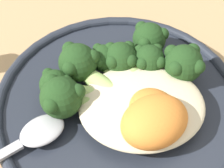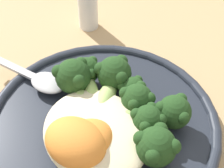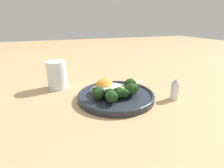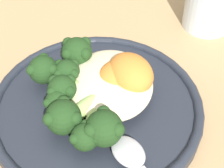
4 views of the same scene
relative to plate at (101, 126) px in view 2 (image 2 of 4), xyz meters
name	(u,v)px [view 2 (image 2 of 4)]	position (x,y,z in m)	size (l,w,h in m)	color
ground_plane	(109,141)	(-0.01, 0.00, -0.01)	(4.00, 4.00, 0.00)	tan
plate	(101,126)	(0.00, 0.00, 0.00)	(0.26, 0.26, 0.02)	#232833
quinoa_mound	(96,133)	(-0.02, 0.02, 0.02)	(0.12, 0.10, 0.02)	beige
broccoli_stalk_0	(146,143)	(-0.06, -0.02, 0.03)	(0.10, 0.07, 0.04)	#9EBC66
broccoli_stalk_1	(139,121)	(-0.03, -0.03, 0.03)	(0.06, 0.07, 0.03)	#9EBC66
broccoli_stalk_2	(155,115)	(-0.03, -0.05, 0.03)	(0.07, 0.12, 0.04)	#9EBC66
broccoli_stalk_3	(131,103)	(-0.01, -0.03, 0.03)	(0.03, 0.08, 0.03)	#9EBC66
broccoli_stalk_4	(122,99)	(0.01, -0.03, 0.02)	(0.05, 0.10, 0.03)	#9EBC66
broccoli_stalk_5	(111,81)	(0.03, -0.03, 0.03)	(0.08, 0.08, 0.04)	#9EBC66
broccoli_stalk_6	(89,82)	(0.05, -0.01, 0.02)	(0.10, 0.05, 0.03)	#9EBC66
broccoli_stalk_7	(75,82)	(0.05, 0.01, 0.03)	(0.09, 0.04, 0.04)	#9EBC66
sweet_potato_chunk_0	(85,142)	(-0.03, 0.03, 0.03)	(0.06, 0.05, 0.03)	orange
sweet_potato_chunk_1	(75,142)	(-0.03, 0.04, 0.03)	(0.06, 0.05, 0.04)	orange
spoon	(42,80)	(0.08, 0.04, 0.01)	(0.11, 0.07, 0.01)	#B7B7BC
salt_shaker	(88,6)	(0.18, -0.07, 0.02)	(0.03, 0.03, 0.07)	white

